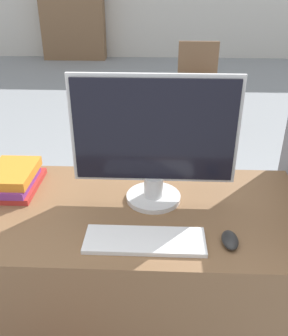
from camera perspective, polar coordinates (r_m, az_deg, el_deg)
The scene contains 7 objects.
desk at distance 1.72m, azimuth -1.12°, elevation -16.80°, with size 1.36×0.68×0.77m.
monitor at distance 1.41m, azimuth 1.57°, elevation 4.36°, with size 0.63×0.22×0.51m.
keyboard at distance 1.31m, azimuth 0.12°, elevation -10.98°, with size 0.42×0.14×0.02m.
mouse at distance 1.33m, azimuth 12.96°, elevation -10.64°, with size 0.06×0.10×0.03m.
book_stack at distance 1.68m, azimuth -19.32°, elevation -1.63°, with size 0.20×0.28×0.10m.
far_chair at distance 4.26m, azimuth 8.21°, elevation 13.08°, with size 0.44×0.44×0.91m.
bookshelf_far at distance 7.78m, azimuth -10.91°, elevation 22.58°, with size 1.20×0.32×1.81m.
Camera 1 is at (0.08, -0.88, 1.60)m, focal length 40.00 mm.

